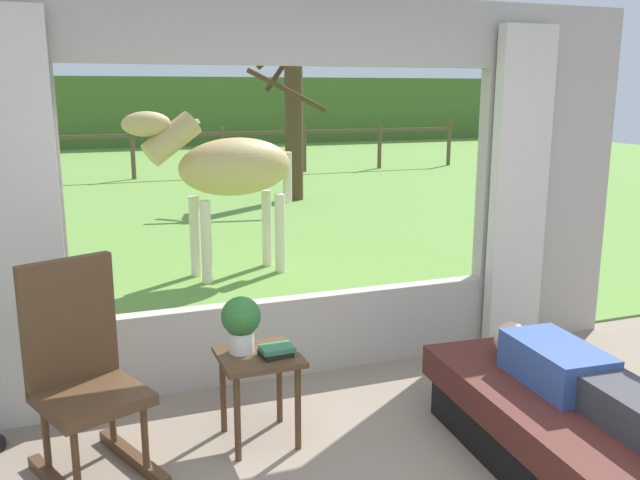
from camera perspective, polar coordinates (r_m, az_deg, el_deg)
name	(u,v)px	position (r m, az deg, el deg)	size (l,w,h in m)	color
back_wall_with_window	(296,197)	(4.53, -2.06, 3.64)	(5.20, 0.12, 2.55)	#ADA599
curtain_panel_left	(20,226)	(4.18, -23.92, 1.12)	(0.44, 0.10, 2.40)	beige
curtain_panel_right	(519,194)	(5.21, 16.39, 3.75)	(0.44, 0.10, 2.40)	beige
outdoor_pasture_lawn	(136,181)	(15.33, -15.27, 4.82)	(36.00, 21.68, 0.02)	olive
distant_hill_ridge	(104,112)	(25.04, -17.74, 10.23)	(36.00, 2.00, 2.40)	#4A6C2C
recliner_sofa	(571,430)	(3.88, 20.37, -14.79)	(1.02, 1.76, 0.42)	black
reclining_person	(583,380)	(3.72, 21.24, -10.91)	(0.38, 1.44, 0.22)	#334C8C
rocking_chair	(82,372)	(3.71, -19.42, -10.46)	(0.68, 0.80, 1.12)	#4C331E
side_table	(259,370)	(3.85, -5.17, -10.84)	(0.44, 0.44, 0.52)	#4C331E
potted_plant	(241,321)	(3.78, -6.67, -6.79)	(0.22, 0.22, 0.32)	silver
book_stack	(276,351)	(3.77, -3.70, -9.30)	(0.19, 0.16, 0.06)	black
horse	(229,169)	(7.09, -7.70, 5.98)	(1.82, 0.77, 1.73)	tan
pasture_tree	(293,123)	(12.09, -2.31, 9.85)	(1.26, 1.41, 3.09)	#4C3823
pasture_fence_line	(132,146)	(15.52, -15.52, 7.62)	(16.10, 0.10, 1.10)	brown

